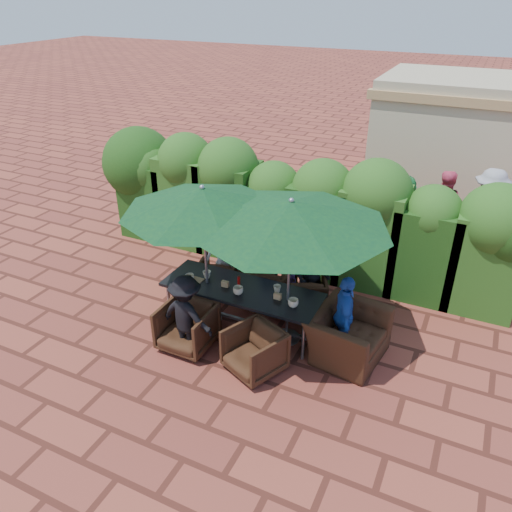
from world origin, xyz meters
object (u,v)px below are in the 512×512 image
at_px(dining_table, 242,292).
at_px(chair_far_right, 304,291).
at_px(umbrella_left, 203,200).
at_px(chair_end_right, 348,328).
at_px(chair_near_right, 254,349).
at_px(chair_near_left, 187,325).
at_px(chair_far_left, 220,272).
at_px(chair_far_mid, 270,281).
at_px(umbrella_right, 291,214).

xyz_separation_m(dining_table, chair_far_right, (0.75, 0.89, -0.28)).
bearing_deg(chair_far_right, umbrella_left, 12.14).
xyz_separation_m(umbrella_left, chair_end_right, (2.40, 0.12, -1.70)).
bearing_deg(chair_near_right, umbrella_left, 170.97).
bearing_deg(chair_near_right, chair_end_right, 63.26).
height_order(dining_table, chair_far_right, chair_far_right).
height_order(umbrella_left, chair_near_left, umbrella_left).
height_order(chair_far_left, chair_far_right, chair_far_right).
bearing_deg(chair_end_right, dining_table, 99.36).
bearing_deg(chair_near_right, chair_far_mid, 131.02).
bearing_deg(chair_far_mid, umbrella_right, 125.34).
bearing_deg(chair_near_right, chair_near_left, -158.61).
distance_m(chair_far_left, chair_end_right, 2.83).
distance_m(chair_far_mid, chair_near_right, 1.90).
xyz_separation_m(chair_far_mid, chair_near_right, (0.56, -1.81, -0.02)).
relative_size(chair_far_right, chair_end_right, 0.68).
relative_size(dining_table, chair_near_right, 3.42).
height_order(umbrella_right, chair_near_left, umbrella_right).
relative_size(dining_table, umbrella_right, 0.89).
bearing_deg(dining_table, chair_near_left, -122.88).
bearing_deg(chair_far_mid, chair_far_left, -0.98).
bearing_deg(chair_far_left, chair_far_right, 165.77).
height_order(chair_near_right, chair_end_right, chair_end_right).
relative_size(umbrella_left, umbrella_right, 0.86).
bearing_deg(chair_far_mid, chair_far_right, 174.64).
bearing_deg(umbrella_left, chair_far_left, 107.45).
bearing_deg(dining_table, chair_far_left, 135.58).
bearing_deg(chair_far_mid, chair_end_right, 149.89).
xyz_separation_m(chair_far_mid, chair_end_right, (1.69, -0.88, 0.10)).
distance_m(umbrella_left, chair_far_mid, 2.18).
xyz_separation_m(chair_far_left, chair_far_right, (1.66, -0.00, 0.04)).
height_order(chair_far_right, chair_near_left, chair_near_left).
bearing_deg(chair_near_right, chair_far_right, 110.86).
bearing_deg(dining_table, chair_far_mid, 83.91).
xyz_separation_m(dining_table, chair_end_right, (1.79, 0.04, -0.17)).
height_order(dining_table, chair_near_right, chair_near_right).
distance_m(chair_far_left, chair_far_right, 1.66).
bearing_deg(dining_table, chair_far_right, 49.76).
distance_m(umbrella_left, chair_near_right, 2.36).
relative_size(dining_table, chair_end_right, 2.26).
relative_size(umbrella_right, chair_far_mid, 3.62).
xyz_separation_m(chair_far_right, chair_near_right, (-0.10, -1.78, -0.01)).
bearing_deg(umbrella_left, chair_far_mid, 54.87).
xyz_separation_m(umbrella_left, umbrella_right, (1.40, 0.10, 0.00)).
height_order(chair_far_left, chair_end_right, chair_end_right).
bearing_deg(chair_near_left, dining_table, 57.44).
bearing_deg(umbrella_left, chair_end_right, 2.77).
bearing_deg(chair_end_right, chair_near_left, 118.77).
bearing_deg(chair_far_right, umbrella_right, 69.87).
height_order(umbrella_right, chair_near_right, umbrella_right).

